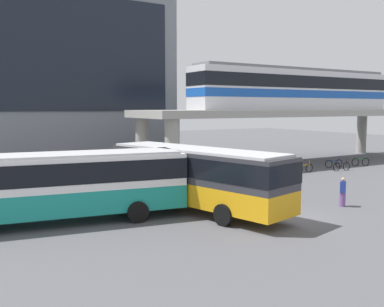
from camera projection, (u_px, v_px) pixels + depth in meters
name	position (u px, v px, depth m)	size (l,w,h in m)	color
ground_plane	(181.00, 185.00, 29.59)	(120.00, 120.00, 0.00)	#515156
station_building	(20.00, 67.00, 42.00)	(27.59, 13.26, 18.37)	slate
elevated_platform	(289.00, 117.00, 40.45)	(30.22, 6.77, 5.08)	#9E9B93
train	(296.00, 89.00, 40.59)	(22.37, 2.96, 3.84)	silver
bus_main	(194.00, 172.00, 22.26)	(5.04, 11.33, 3.22)	orange
bus_secondary	(65.00, 180.00, 19.76)	(11.31, 4.29, 3.22)	teal
bicycle_orange	(304.00, 168.00, 35.18)	(1.79, 0.18, 1.04)	black
bicycle_black	(341.00, 166.00, 36.27)	(1.78, 0.34, 1.04)	black
bicycle_silver	(282.00, 177.00, 30.67)	(1.79, 0.24, 1.04)	black
bicycle_blue	(334.00, 164.00, 38.13)	(1.76, 0.47, 1.04)	black
bicycle_green	(361.00, 162.00, 39.25)	(1.71, 0.63, 1.04)	black
pedestrian_at_kerb	(343.00, 193.00, 23.15)	(0.48, 0.44, 1.57)	#724C8C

